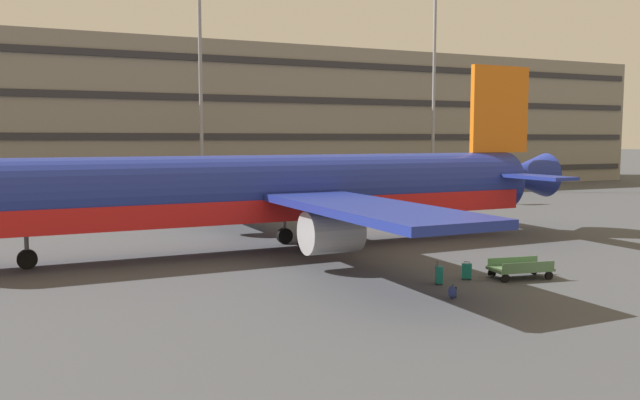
{
  "coord_description": "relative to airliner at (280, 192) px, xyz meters",
  "views": [
    {
      "loc": [
        -12.84,
        -33.75,
        6.0
      ],
      "look_at": [
        -0.5,
        -5.04,
        3.0
      ],
      "focal_mm": 35.81,
      "sensor_mm": 36.0,
      "label": 1
    }
  ],
  "objects": [
    {
      "name": "ground_plane",
      "position": [
        1.22,
        1.23,
        -3.14
      ],
      "size": [
        600.0,
        600.0,
        0.0
      ],
      "primitive_type": "plane",
      "color": "#424449"
    },
    {
      "name": "light_mast_center_left",
      "position": [
        29.88,
        30.73,
        10.54
      ],
      "size": [
        1.8,
        0.5,
        23.94
      ],
      "color": "gray",
      "rests_on": "ground_plane"
    },
    {
      "name": "light_mast_left",
      "position": [
        2.71,
        30.73,
        11.75
      ],
      "size": [
        1.8,
        0.5,
        26.29
      ],
      "color": "gray",
      "rests_on": "ground_plane"
    },
    {
      "name": "baggage_cart",
      "position": [
        7.01,
        -11.06,
        -2.72
      ],
      "size": [
        3.36,
        1.66,
        0.82
      ],
      "color": "#4C724C",
      "rests_on": "ground_plane"
    },
    {
      "name": "backpack_purple",
      "position": [
        2.25,
        -12.87,
        -2.9
      ],
      "size": [
        0.34,
        0.4,
        0.55
      ],
      "color": "navy",
      "rests_on": "ground_plane"
    },
    {
      "name": "terminal_structure",
      "position": [
        1.22,
        45.02,
        5.19
      ],
      "size": [
        128.55,
        18.91,
        16.67
      ],
      "color": "gray",
      "rests_on": "ground_plane"
    },
    {
      "name": "suitcase_upright",
      "position": [
        3.18,
        -10.59,
        -2.74
      ],
      "size": [
        0.41,
        0.48,
        0.94
      ],
      "color": "#147266",
      "rests_on": "ground_plane"
    },
    {
      "name": "airliner",
      "position": [
        0.0,
        0.0,
        0.0
      ],
      "size": [
        38.07,
        30.71,
        10.59
      ],
      "color": "navy",
      "rests_on": "ground_plane"
    },
    {
      "name": "suitcase_orange",
      "position": [
        4.76,
        -10.32,
        -2.78
      ],
      "size": [
        0.48,
        0.44,
        0.79
      ],
      "color": "#147266",
      "rests_on": "ground_plane"
    }
  ]
}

